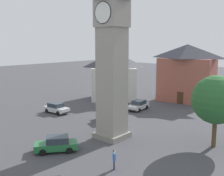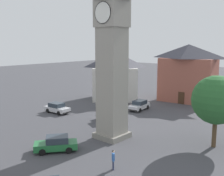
{
  "view_description": "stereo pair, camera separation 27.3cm",
  "coord_description": "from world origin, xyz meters",
  "px_view_note": "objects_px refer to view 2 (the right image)",
  "views": [
    {
      "loc": [
        18.9,
        -22.27,
        10.4
      ],
      "look_at": [
        0.0,
        0.0,
        5.6
      ],
      "focal_mm": 43.96,
      "sensor_mm": 36.0,
      "label": 1
    },
    {
      "loc": [
        19.11,
        -22.09,
        10.4
      ],
      "look_at": [
        0.0,
        0.0,
        5.6
      ],
      "focal_mm": 43.96,
      "sensor_mm": 36.0,
      "label": 2
    }
  ],
  "objects_px": {
    "clock_tower": "(112,23)",
    "building_corner_back": "(115,75)",
    "pedestrian": "(113,158)",
    "car_blue_kerb": "(107,116)",
    "tree": "(216,100)",
    "building_terrace_right": "(188,73)",
    "car_silver_kerb": "(57,108)",
    "car_black_far": "(56,144)",
    "car_white_side": "(139,105)"
  },
  "relations": [
    {
      "from": "car_blue_kerb",
      "to": "car_white_side",
      "type": "xyz_separation_m",
      "value": [
        -0.62,
        8.21,
        0.0
      ]
    },
    {
      "from": "pedestrian",
      "to": "building_terrace_right",
      "type": "relative_size",
      "value": 0.16
    },
    {
      "from": "car_blue_kerb",
      "to": "tree",
      "type": "height_order",
      "value": "tree"
    },
    {
      "from": "car_blue_kerb",
      "to": "clock_tower",
      "type": "bearing_deg",
      "value": -43.51
    },
    {
      "from": "tree",
      "to": "building_corner_back",
      "type": "relative_size",
      "value": 0.68
    },
    {
      "from": "building_terrace_right",
      "to": "building_corner_back",
      "type": "distance_m",
      "value": 13.04
    },
    {
      "from": "car_white_side",
      "to": "tree",
      "type": "bearing_deg",
      "value": -27.91
    },
    {
      "from": "clock_tower",
      "to": "building_corner_back",
      "type": "relative_size",
      "value": 2.0
    },
    {
      "from": "clock_tower",
      "to": "pedestrian",
      "type": "relative_size",
      "value": 12.6
    },
    {
      "from": "clock_tower",
      "to": "car_blue_kerb",
      "type": "height_order",
      "value": "clock_tower"
    },
    {
      "from": "pedestrian",
      "to": "building_terrace_right",
      "type": "distance_m",
      "value": 30.5
    },
    {
      "from": "tree",
      "to": "pedestrian",
      "type": "bearing_deg",
      "value": -112.65
    },
    {
      "from": "car_blue_kerb",
      "to": "car_silver_kerb",
      "type": "xyz_separation_m",
      "value": [
        -8.92,
        -1.41,
        0.0
      ]
    },
    {
      "from": "building_corner_back",
      "to": "pedestrian",
      "type": "bearing_deg",
      "value": -50.13
    },
    {
      "from": "car_black_far",
      "to": "pedestrian",
      "type": "relative_size",
      "value": 2.53
    },
    {
      "from": "car_silver_kerb",
      "to": "building_corner_back",
      "type": "xyz_separation_m",
      "value": [
        0.02,
        13.55,
        3.75
      ]
    },
    {
      "from": "car_silver_kerb",
      "to": "car_black_far",
      "type": "relative_size",
      "value": 0.99
    },
    {
      "from": "pedestrian",
      "to": "car_blue_kerb",
      "type": "bearing_deg",
      "value": 133.76
    },
    {
      "from": "clock_tower",
      "to": "car_white_side",
      "type": "height_order",
      "value": "clock_tower"
    },
    {
      "from": "car_blue_kerb",
      "to": "pedestrian",
      "type": "relative_size",
      "value": 2.63
    },
    {
      "from": "car_silver_kerb",
      "to": "pedestrian",
      "type": "relative_size",
      "value": 2.5
    },
    {
      "from": "building_terrace_right",
      "to": "tree",
      "type": "bearing_deg",
      "value": -57.33
    },
    {
      "from": "clock_tower",
      "to": "building_terrace_right",
      "type": "height_order",
      "value": "clock_tower"
    },
    {
      "from": "car_black_far",
      "to": "building_terrace_right",
      "type": "relative_size",
      "value": 0.42
    },
    {
      "from": "clock_tower",
      "to": "pedestrian",
      "type": "bearing_deg",
      "value": -48.4
    },
    {
      "from": "car_blue_kerb",
      "to": "car_black_far",
      "type": "distance_m",
      "value": 11.17
    },
    {
      "from": "tree",
      "to": "building_corner_back",
      "type": "height_order",
      "value": "building_corner_back"
    },
    {
      "from": "car_blue_kerb",
      "to": "pedestrian",
      "type": "bearing_deg",
      "value": -46.24
    },
    {
      "from": "car_blue_kerb",
      "to": "building_corner_back",
      "type": "bearing_deg",
      "value": 126.24
    },
    {
      "from": "clock_tower",
      "to": "car_blue_kerb",
      "type": "xyz_separation_m",
      "value": [
        -4.5,
        4.27,
        -11.7
      ]
    },
    {
      "from": "car_blue_kerb",
      "to": "building_terrace_right",
      "type": "bearing_deg",
      "value": 83.76
    },
    {
      "from": "clock_tower",
      "to": "car_white_side",
      "type": "xyz_separation_m",
      "value": [
        -5.11,
        12.48,
        -11.7
      ]
    },
    {
      "from": "tree",
      "to": "building_terrace_right",
      "type": "bearing_deg",
      "value": 122.67
    },
    {
      "from": "car_blue_kerb",
      "to": "car_black_far",
      "type": "bearing_deg",
      "value": -74.64
    },
    {
      "from": "clock_tower",
      "to": "tree",
      "type": "height_order",
      "value": "clock_tower"
    },
    {
      "from": "tree",
      "to": "car_black_far",
      "type": "bearing_deg",
      "value": -134.83
    },
    {
      "from": "clock_tower",
      "to": "car_blue_kerb",
      "type": "bearing_deg",
      "value": 136.49
    },
    {
      "from": "building_terrace_right",
      "to": "pedestrian",
      "type": "bearing_deg",
      "value": -75.44
    },
    {
      "from": "clock_tower",
      "to": "pedestrian",
      "type": "xyz_separation_m",
      "value": [
        5.19,
        -5.84,
        -11.46
      ]
    },
    {
      "from": "clock_tower",
      "to": "car_silver_kerb",
      "type": "distance_m",
      "value": 18.03
    },
    {
      "from": "car_silver_kerb",
      "to": "car_white_side",
      "type": "xyz_separation_m",
      "value": [
        8.3,
        9.62,
        0.0
      ]
    },
    {
      "from": "car_silver_kerb",
      "to": "car_white_side",
      "type": "bearing_deg",
      "value": 49.19
    },
    {
      "from": "car_blue_kerb",
      "to": "car_white_side",
      "type": "relative_size",
      "value": 1.04
    },
    {
      "from": "car_blue_kerb",
      "to": "car_black_far",
      "type": "relative_size",
      "value": 1.04
    },
    {
      "from": "car_blue_kerb",
      "to": "pedestrian",
      "type": "distance_m",
      "value": 14.0
    },
    {
      "from": "clock_tower",
      "to": "car_silver_kerb",
      "type": "relative_size",
      "value": 5.04
    },
    {
      "from": "car_white_side",
      "to": "building_corner_back",
      "type": "distance_m",
      "value": 9.91
    },
    {
      "from": "car_black_far",
      "to": "car_white_side",
      "type": "bearing_deg",
      "value": 100.66
    },
    {
      "from": "car_black_far",
      "to": "tree",
      "type": "bearing_deg",
      "value": 45.17
    },
    {
      "from": "car_white_side",
      "to": "car_black_far",
      "type": "distance_m",
      "value": 19.31
    }
  ]
}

